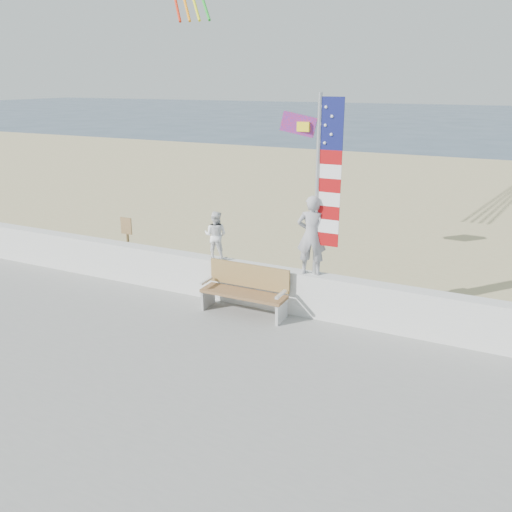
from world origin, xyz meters
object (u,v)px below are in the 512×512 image
Objects in this scene: adult at (312,235)px; flag at (324,180)px; child at (216,235)px; bench at (246,289)px.

adult is 1.13m from flag.
child is 2.76m from flag.
bench is (0.94, -0.45, -0.92)m from child.
child is 1.39m from bench.
adult is 1.51× the size of child.
adult reaches higher than child.
child is at bearing 154.27° from bench.
flag is (0.21, -0.00, 1.11)m from adult.
child is 0.59× the size of bench.
bench is 2.76m from flag.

